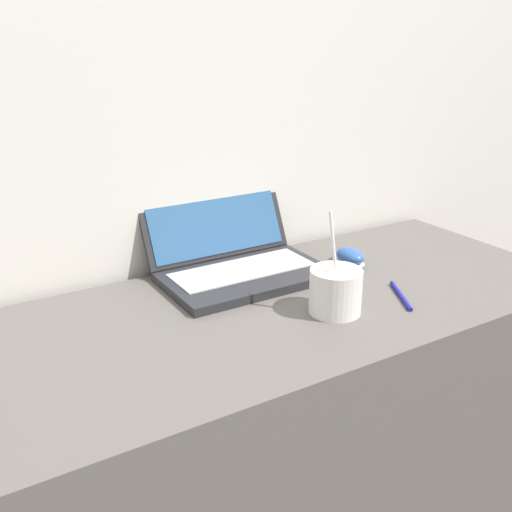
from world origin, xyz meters
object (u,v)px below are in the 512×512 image
object	(u,v)px
laptop	(235,256)
computer_mouse	(350,257)
drink_cup	(336,290)
pen	(401,296)

from	to	relation	value
laptop	computer_mouse	distance (m)	0.28
computer_mouse	drink_cup	bearing A→B (deg)	-136.00
laptop	pen	distance (m)	0.38
drink_cup	pen	xyz separation A→B (m)	(0.16, -0.02, -0.04)
drink_cup	computer_mouse	world-z (taller)	drink_cup
laptop	computer_mouse	world-z (taller)	laptop
computer_mouse	laptop	bearing A→B (deg)	161.99
computer_mouse	pen	world-z (taller)	computer_mouse
drink_cup	laptop	bearing A→B (deg)	103.89
computer_mouse	pen	distance (m)	0.22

